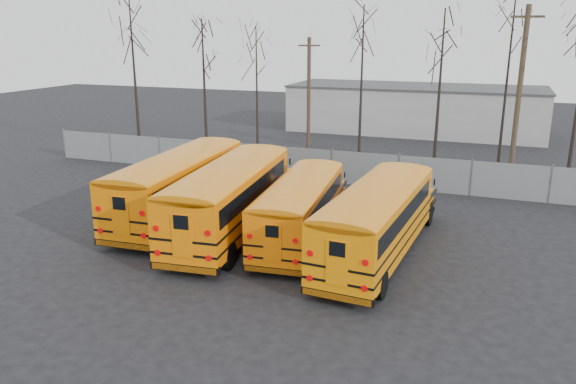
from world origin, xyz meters
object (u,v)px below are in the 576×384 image
at_px(bus_b, 232,193).
at_px(utility_pole_right, 519,93).
at_px(bus_c, 301,204).
at_px(bus_d, 378,215).
at_px(utility_pole_left, 309,98).
at_px(bus_a, 181,180).

xyz_separation_m(bus_b, utility_pole_right, (11.81, 14.88, 3.37)).
xyz_separation_m(bus_c, bus_d, (3.54, -0.84, 0.16)).
distance_m(bus_c, bus_d, 3.64).
xyz_separation_m(bus_b, utility_pole_left, (-1.79, 16.09, 2.41)).
bearing_deg(utility_pole_left, bus_c, -91.76).
xyz_separation_m(bus_a, bus_d, (9.99, -1.65, -0.10)).
height_order(bus_b, utility_pole_left, utility_pole_left).
relative_size(bus_d, utility_pole_right, 1.08).
xyz_separation_m(bus_a, utility_pole_right, (15.13, 13.73, 3.39)).
height_order(utility_pole_left, utility_pole_right, utility_pole_right).
distance_m(bus_b, bus_c, 3.17).
relative_size(bus_c, utility_pole_right, 0.98).
xyz_separation_m(bus_c, utility_pole_left, (-4.93, 15.74, 2.69)).
distance_m(bus_d, utility_pole_right, 16.58).
height_order(bus_b, utility_pole_right, utility_pole_right).
bearing_deg(utility_pole_right, bus_a, -139.21).
bearing_deg(bus_c, bus_b, -179.24).
xyz_separation_m(bus_c, utility_pole_right, (8.68, 14.53, 3.66)).
bearing_deg(utility_pole_left, bus_b, -102.80).
bearing_deg(bus_d, utility_pole_right, 75.53).
bearing_deg(bus_c, bus_a, 167.27).
bearing_deg(utility_pole_left, utility_pole_right, -24.21).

